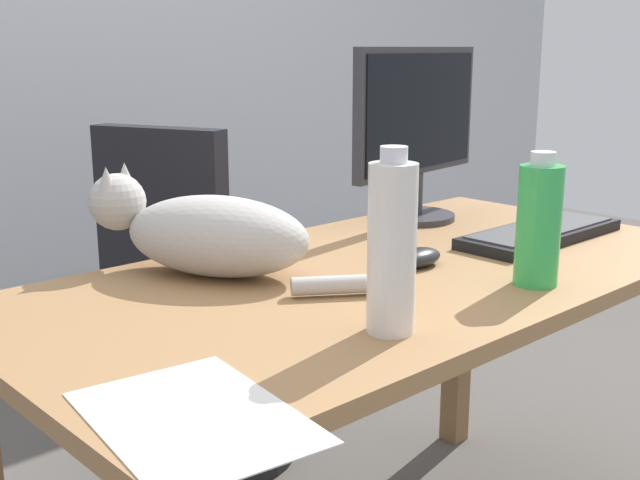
{
  "coord_description": "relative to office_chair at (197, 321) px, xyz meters",
  "views": [
    {
      "loc": [
        -1.07,
        -0.99,
        1.12
      ],
      "look_at": [
        -0.08,
        0.08,
        0.77
      ],
      "focal_mm": 44.38,
      "sensor_mm": 36.0,
      "label": 1
    }
  ],
  "objects": [
    {
      "name": "desk",
      "position": [
        -0.05,
        -0.71,
        0.2
      ],
      "size": [
        1.46,
        0.73,
        0.71
      ],
      "color": "#9E7247",
      "rests_on": "ground_plane"
    },
    {
      "name": "office_chair",
      "position": [
        0.0,
        0.0,
        0.0
      ],
      "size": [
        0.51,
        0.49,
        0.94
      ],
      "color": "black",
      "rests_on": "ground_plane"
    },
    {
      "name": "monitor",
      "position": [
        0.35,
        -0.46,
        0.53
      ],
      "size": [
        0.48,
        0.2,
        0.42
      ],
      "color": "#333338",
      "rests_on": "desk"
    },
    {
      "name": "keyboard",
      "position": [
        0.39,
        -0.78,
        0.31
      ],
      "size": [
        0.44,
        0.15,
        0.03
      ],
      "color": "black",
      "rests_on": "desk"
    },
    {
      "name": "cat",
      "position": [
        -0.31,
        -0.51,
        0.38
      ],
      "size": [
        0.33,
        0.56,
        0.2
      ],
      "color": "#B2ADA8",
      "rests_on": "desk"
    },
    {
      "name": "computer_mouse",
      "position": [
        0.02,
        -0.74,
        0.32
      ],
      "size": [
        0.11,
        0.06,
        0.04
      ],
      "primitive_type": "ellipsoid",
      "color": "#232328",
      "rests_on": "desk"
    },
    {
      "name": "paper_sheet",
      "position": [
        -0.66,
        -0.99,
        0.3
      ],
      "size": [
        0.25,
        0.32,
        0.0
      ],
      "primitive_type": "cube",
      "rotation": [
        0.0,
        0.0,
        -0.14
      ],
      "color": "white",
      "rests_on": "desk"
    },
    {
      "name": "water_bottle",
      "position": [
        0.09,
        -0.96,
        0.41
      ],
      "size": [
        0.08,
        0.08,
        0.24
      ],
      "color": "green",
      "rests_on": "desk"
    },
    {
      "name": "spray_bottle",
      "position": [
        -0.29,
        -0.95,
        0.43
      ],
      "size": [
        0.07,
        0.07,
        0.28
      ],
      "color": "silver",
      "rests_on": "desk"
    }
  ]
}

